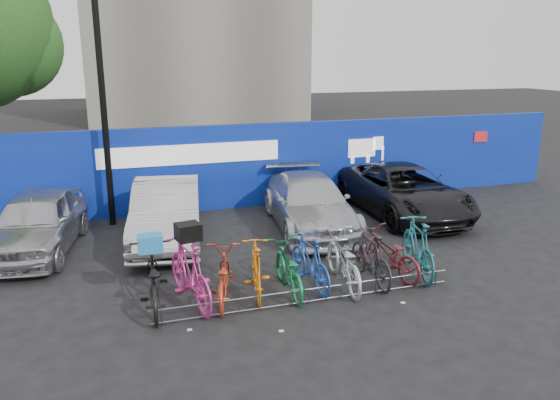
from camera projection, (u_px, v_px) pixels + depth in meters
name	position (u px, v px, depth m)	size (l,w,h in m)	color
ground	(298.00, 290.00, 10.31)	(100.00, 100.00, 0.00)	black
hoarding	(227.00, 167.00, 15.50)	(22.00, 0.18, 2.40)	#0B219A
lamppost	(103.00, 98.00, 13.45)	(0.25, 0.50, 6.11)	black
bike_rack	(310.00, 295.00, 9.71)	(5.60, 0.03, 0.30)	#595B60
car_0	(37.00, 222.00, 12.16)	(1.62, 4.04, 1.38)	#ABABB0
car_1	(167.00, 212.00, 12.83)	(1.51, 4.34, 1.43)	#B4B5B9
car_2	(310.00, 203.00, 13.85)	(1.84, 4.54, 1.32)	#BBBCC0
car_3	(403.00, 191.00, 15.00)	(2.25, 4.89, 1.36)	black
bike_0	(153.00, 280.00, 9.45)	(0.70, 2.02, 1.06)	black
bike_1	(190.00, 272.00, 9.59)	(0.57, 2.01, 1.21)	#E8399C
bike_2	(222.00, 277.00, 9.76)	(0.62, 1.77, 0.93)	#C23D1E
bike_3	(256.00, 269.00, 9.99)	(0.47, 1.68, 1.01)	orange
bike_4	(288.00, 269.00, 10.11)	(0.61, 1.75, 0.92)	#137E41
bike_5	(310.00, 261.00, 10.34)	(0.49, 1.72, 1.04)	blue
bike_6	(343.00, 261.00, 10.39)	(0.68, 1.95, 1.02)	#AEAFB6
bike_7	(371.00, 257.00, 10.55)	(0.49, 1.73, 1.04)	#2A2A2D
bike_8	(388.00, 253.00, 10.87)	(0.62, 1.79, 0.94)	maroon
bike_9	(418.00, 247.00, 10.93)	(0.54, 1.92, 1.15)	#206B75
cargo_crate	(150.00, 243.00, 9.27)	(0.41, 0.31, 0.29)	#237FC9
cargo_topcase	(188.00, 232.00, 9.40)	(0.40, 0.36, 0.30)	black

